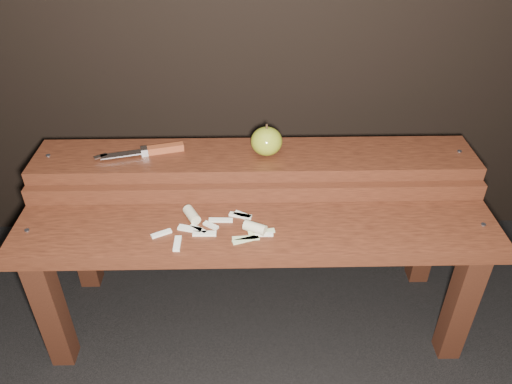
{
  "coord_description": "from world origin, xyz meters",
  "views": [
    {
      "loc": [
        -0.02,
        -1.0,
        1.19
      ],
      "look_at": [
        0.0,
        0.06,
        0.45
      ],
      "focal_mm": 35.0,
      "sensor_mm": 36.0,
      "label": 1
    }
  ],
  "objects_px": {
    "bench_front_tier": "(257,251)",
    "bench_rear_tier": "(255,181)",
    "apple": "(267,141)",
    "knife": "(154,150)"
  },
  "relations": [
    {
      "from": "apple",
      "to": "bench_rear_tier",
      "type": "bearing_deg",
      "value": -171.92
    },
    {
      "from": "bench_front_tier",
      "to": "apple",
      "type": "bearing_deg",
      "value": 82.49
    },
    {
      "from": "bench_rear_tier",
      "to": "knife",
      "type": "xyz_separation_m",
      "value": [
        -0.27,
        0.01,
        0.1
      ]
    },
    {
      "from": "bench_front_tier",
      "to": "apple",
      "type": "height_order",
      "value": "apple"
    },
    {
      "from": "bench_front_tier",
      "to": "apple",
      "type": "xyz_separation_m",
      "value": [
        0.03,
        0.23,
        0.19
      ]
    },
    {
      "from": "bench_front_tier",
      "to": "bench_rear_tier",
      "type": "relative_size",
      "value": 1.0
    },
    {
      "from": "bench_front_tier",
      "to": "bench_rear_tier",
      "type": "height_order",
      "value": "bench_rear_tier"
    },
    {
      "from": "bench_rear_tier",
      "to": "knife",
      "type": "distance_m",
      "value": 0.29
    },
    {
      "from": "apple",
      "to": "knife",
      "type": "distance_m",
      "value": 0.31
    },
    {
      "from": "apple",
      "to": "knife",
      "type": "height_order",
      "value": "apple"
    }
  ]
}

